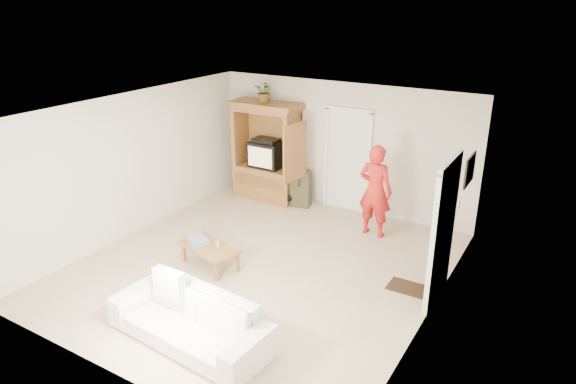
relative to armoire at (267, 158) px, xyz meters
The scene contains 19 objects.
floor 3.22m from the armoire, 59.36° to the right, with size 6.00×6.00×0.00m, color tan.
ceiling 3.53m from the armoire, 59.36° to the right, with size 6.00×6.00×0.00m, color white.
wall_back 1.66m from the armoire, 12.11° to the left, with size 5.50×5.50×0.00m, color silver.
wall_front 5.89m from the armoire, 74.44° to the right, with size 5.50×5.50×0.00m, color silver.
wall_left 2.94m from the armoire, 113.79° to the right, with size 6.00×6.00×0.00m, color silver.
wall_right 5.09m from the armoire, 31.60° to the right, with size 6.00×6.00×0.00m, color silver.
armoire is the anchor object (origin of this frame).
door_back 1.76m from the armoire, 10.13° to the left, with size 0.85×0.05×2.04m, color white.
doorway_right 4.77m from the armoire, 25.61° to the right, with size 0.05×0.90×2.04m, color black.
framed_picture 4.43m from the armoire, 10.03° to the right, with size 0.03×0.60×0.48m, color black.
doormat 4.48m from the armoire, 28.01° to the right, with size 0.60×0.40×0.02m, color #382316.
plant 1.41m from the armoire, 126.74° to the right, with size 0.40×0.35×0.44m, color #4C7238.
man 2.75m from the armoire, 11.88° to the right, with size 0.63×0.41×1.73m, color red.
sofa 5.12m from the armoire, 68.32° to the right, with size 2.21×0.86×0.65m, color white.
coffee_table 3.25m from the armoire, 74.27° to the right, with size 1.12×0.78×0.38m.
towel 3.17m from the armoire, 78.81° to the right, with size 0.38×0.28×0.08m, color #C8425F.
candle 3.23m from the armoire, 71.66° to the right, with size 0.08×0.08×0.10m, color tan.
backpack_black 0.99m from the armoire, 11.44° to the right, with size 0.30×0.17×0.37m, color black, non-canonical shape.
backpack_olive 1.01m from the armoire, ahead, with size 0.40×0.30×0.76m, color #47442B, non-canonical shape.
Camera 1 is at (4.19, -6.13, 4.19)m, focal length 32.00 mm.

